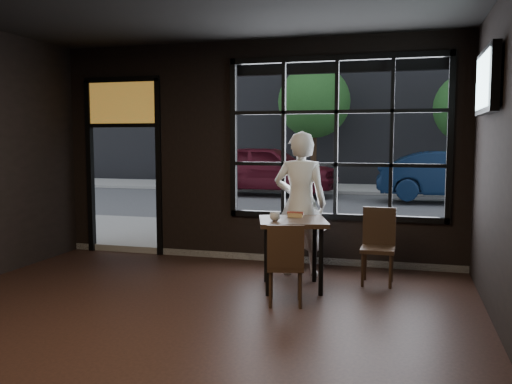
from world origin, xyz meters
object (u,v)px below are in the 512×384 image
(cafe_table, at_px, (292,254))
(chair_near, at_px, (285,264))
(navy_car, at_px, (452,176))
(man, at_px, (300,204))

(cafe_table, xyz_separation_m, chair_near, (0.05, -0.63, 0.03))
(cafe_table, xyz_separation_m, navy_car, (2.53, 9.62, 0.35))
(chair_near, relative_size, man, 0.47)
(chair_near, bearing_deg, navy_car, -116.24)
(chair_near, bearing_deg, cafe_table, -97.90)
(man, relative_size, navy_car, 0.46)
(cafe_table, bearing_deg, man, 76.99)
(cafe_table, relative_size, man, 0.45)
(cafe_table, distance_m, chair_near, 0.63)
(chair_near, xyz_separation_m, man, (-0.09, 1.32, 0.50))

